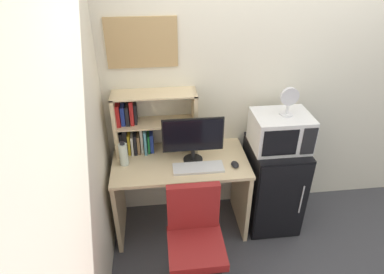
# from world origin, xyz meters

# --- Properties ---
(wall_back) EXTENTS (6.40, 0.04, 2.60)m
(wall_back) POSITION_xyz_m (0.40, 0.02, 1.30)
(wall_back) COLOR silver
(wall_back) RESTS_ON ground_plane
(wall_left) EXTENTS (0.04, 4.40, 2.60)m
(wall_left) POSITION_xyz_m (-1.62, -1.60, 1.30)
(wall_left) COLOR silver
(wall_left) RESTS_ON ground_plane
(desk) EXTENTS (1.18, 0.63, 0.78)m
(desk) POSITION_xyz_m (-0.96, -0.31, 0.53)
(desk) COLOR beige
(desk) RESTS_ON ground_plane
(hutch_bookshelf) EXTENTS (0.72, 0.24, 0.56)m
(hutch_bookshelf) POSITION_xyz_m (-1.26, -0.11, 1.04)
(hutch_bookshelf) COLOR beige
(hutch_bookshelf) RESTS_ON desk
(monitor) EXTENTS (0.52, 0.17, 0.41)m
(monitor) POSITION_xyz_m (-0.85, -0.32, 1.01)
(monitor) COLOR black
(monitor) RESTS_ON desk
(keyboard) EXTENTS (0.43, 0.16, 0.02)m
(keyboard) POSITION_xyz_m (-0.82, -0.45, 0.79)
(keyboard) COLOR silver
(keyboard) RESTS_ON desk
(computer_mouse) EXTENTS (0.06, 0.10, 0.03)m
(computer_mouse) POSITION_xyz_m (-0.50, -0.45, 0.79)
(computer_mouse) COLOR black
(computer_mouse) RESTS_ON desk
(water_bottle) EXTENTS (0.07, 0.07, 0.22)m
(water_bottle) POSITION_xyz_m (-1.44, -0.32, 0.88)
(water_bottle) COLOR silver
(water_bottle) RESTS_ON desk
(mini_fridge) EXTENTS (0.47, 0.57, 0.86)m
(mini_fridge) POSITION_xyz_m (-0.09, -0.32, 0.43)
(mini_fridge) COLOR black
(mini_fridge) RESTS_ON ground_plane
(microwave) EXTENTS (0.48, 0.39, 0.31)m
(microwave) POSITION_xyz_m (-0.09, -0.31, 1.02)
(microwave) COLOR silver
(microwave) RESTS_ON mini_fridge
(desk_fan) EXTENTS (0.15, 0.11, 0.25)m
(desk_fan) POSITION_xyz_m (-0.06, -0.32, 1.31)
(desk_fan) COLOR silver
(desk_fan) RESTS_ON microwave
(desk_chair) EXTENTS (0.48, 0.48, 0.91)m
(desk_chair) POSITION_xyz_m (-0.91, -0.96, 0.40)
(desk_chair) COLOR black
(desk_chair) RESTS_ON ground_plane
(wall_corkboard) EXTENTS (0.57, 0.02, 0.40)m
(wall_corkboard) POSITION_xyz_m (-1.22, -0.01, 1.73)
(wall_corkboard) COLOR tan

